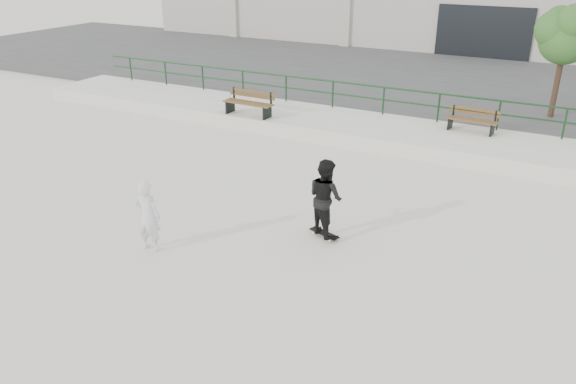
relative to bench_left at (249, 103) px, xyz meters
The scene contains 10 objects.
ground 10.02m from the bench_left, 58.14° to the right, with size 120.00×120.00×0.00m, color silver.
ledge 5.41m from the bench_left, 11.08° to the left, with size 30.00×3.00×0.50m, color beige.
parking_strip 10.91m from the bench_left, 61.09° to the left, with size 60.00×14.00×0.50m, color #3F3F3F.
railing 5.77m from the bench_left, 23.89° to the left, with size 28.00×0.06×1.03m.
bench_left is the anchor object (origin of this frame).
bench_right 7.74m from the bench_left, 13.38° to the left, with size 1.69×0.59×0.76m.
tree 11.19m from the bench_left, 26.66° to the left, with size 2.22×1.97×3.95m.
skateboard 8.68m from the bench_left, 46.95° to the right, with size 0.80×0.43×0.09m.
standing_skater 8.64m from the bench_left, 46.95° to the right, with size 0.88×0.69×1.81m, color black.
seated_skater 9.08m from the bench_left, 72.40° to the right, with size 0.60×0.39×1.64m, color silver.
Camera 1 is at (5.28, -8.38, 6.24)m, focal length 35.00 mm.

